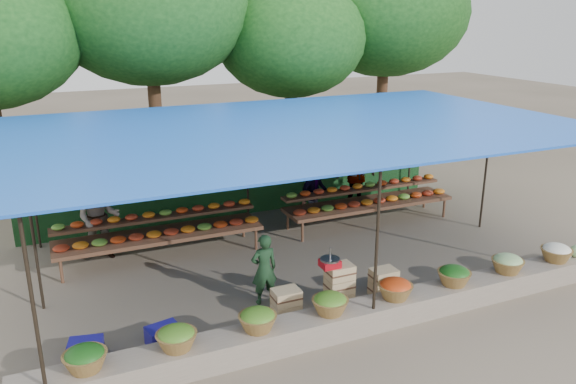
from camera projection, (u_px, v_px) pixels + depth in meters
name	position (u px, v px, depth m)	size (l,w,h in m)	color
ground	(297.00, 261.00, 11.51)	(60.00, 60.00, 0.00)	brown
stone_curb	(368.00, 315.00, 9.05)	(10.60, 0.55, 0.40)	#74685D
stall_canopy	(296.00, 132.00, 10.77)	(10.80, 6.60, 2.82)	black
produce_baskets	(364.00, 296.00, 8.91)	(8.98, 0.58, 0.34)	brown
netting_backdrop	(244.00, 166.00, 13.88)	(10.60, 0.06, 2.50)	#1B4C20
tree_row	(223.00, 19.00, 15.59)	(16.51, 5.50, 7.12)	#3B2615
fruit_table_left	(160.00, 229.00, 11.54)	(4.21, 0.95, 0.93)	#553522
fruit_table_right	(368.00, 199.00, 13.47)	(4.21, 0.95, 0.93)	#553522
crate_counter	(338.00, 290.00, 9.66)	(2.35, 0.34, 0.77)	tan
weighing_scale	(330.00, 262.00, 9.43)	(0.34, 0.34, 0.36)	red
vendor_seated	(264.00, 269.00, 9.67)	(0.47, 0.31, 1.28)	#1A391F
customer_left	(99.00, 218.00, 11.38)	(0.87, 0.68, 1.79)	slate
customer_mid	(315.00, 189.00, 13.59)	(1.01, 0.58, 1.57)	slate
customer_right	(356.00, 175.00, 14.33)	(1.06, 0.44, 1.81)	slate
blue_crate_front	(86.00, 350.00, 8.22)	(0.48, 0.35, 0.29)	navy
blue_crate_back	(163.00, 335.00, 8.59)	(0.48, 0.35, 0.29)	navy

